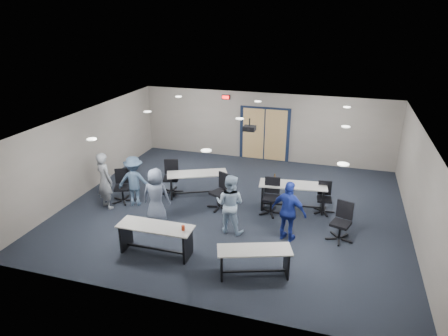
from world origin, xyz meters
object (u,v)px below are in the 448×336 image
(table_front_left, at_px, (156,234))
(chair_back_b, at_px, (220,192))
(table_back_right, at_px, (292,192))
(chair_loose_right, at_px, (341,222))
(person_plaid, at_px, (156,196))
(table_back_left, at_px, (197,180))
(chair_loose_left, at_px, (122,187))
(chair_back_d, at_px, (324,198))
(person_gray, at_px, (105,180))
(person_navy, at_px, (289,212))
(person_back, at_px, (134,181))
(table_front_right, at_px, (254,257))
(person_lightblue, at_px, (230,204))
(chair_back_a, at_px, (171,177))
(chair_back_c, at_px, (271,197))

(table_front_left, height_order, chair_back_b, chair_back_b)
(table_back_right, xyz_separation_m, chair_loose_right, (1.45, -1.43, -0.04))
(table_back_right, xyz_separation_m, person_plaid, (-3.57, -1.88, 0.24))
(table_back_left, xyz_separation_m, chair_loose_left, (-2.09, -1.13, -0.01))
(chair_back_d, xyz_separation_m, person_gray, (-6.37, -1.55, 0.41))
(chair_loose_left, relative_size, chair_loose_right, 0.99)
(person_navy, relative_size, person_back, 1.04)
(table_front_right, distance_m, table_back_left, 4.51)
(chair_back_b, relative_size, person_lightblue, 0.66)
(chair_back_b, relative_size, person_navy, 0.66)
(chair_loose_left, bearing_deg, chair_back_b, -13.80)
(table_back_left, height_order, table_back_right, table_back_right)
(table_front_left, distance_m, person_navy, 3.40)
(person_plaid, bearing_deg, table_front_right, 146.34)
(chair_back_b, bearing_deg, chair_loose_left, -145.61)
(table_front_right, distance_m, person_lightblue, 2.05)
(person_back, bearing_deg, chair_back_a, -135.92)
(table_back_right, height_order, chair_back_d, table_back_right)
(chair_back_d, bearing_deg, table_back_right, 174.86)
(table_front_right, height_order, person_navy, person_navy)
(chair_loose_right, height_order, person_gray, person_gray)
(chair_back_c, height_order, chair_loose_right, chair_back_c)
(person_back, bearing_deg, chair_loose_left, -20.07)
(table_back_right, relative_size, chair_loose_left, 2.00)
(chair_back_b, bearing_deg, table_front_right, -33.47)
(chair_loose_right, distance_m, person_plaid, 5.05)
(chair_back_d, height_order, person_plaid, person_plaid)
(table_back_right, relative_size, chair_back_d, 2.19)
(chair_back_b, height_order, person_plaid, person_plaid)
(chair_back_d, xyz_separation_m, person_lightblue, (-2.38, -1.85, 0.35))
(chair_back_d, xyz_separation_m, person_back, (-5.62, -1.14, 0.32))
(table_back_left, bearing_deg, person_gray, -170.48)
(table_back_right, bearing_deg, person_lightblue, -135.08)
(table_front_left, distance_m, table_back_right, 4.42)
(chair_back_c, xyz_separation_m, chair_back_d, (1.50, 0.52, -0.07))
(table_front_left, distance_m, table_back_left, 3.45)
(table_front_right, xyz_separation_m, chair_back_b, (-1.74, 2.94, 0.08))
(table_front_right, bearing_deg, table_back_left, 107.61)
(table_back_left, xyz_separation_m, chair_back_c, (2.52, -0.57, 0.01))
(person_plaid, distance_m, person_back, 1.35)
(table_front_right, relative_size, chair_back_c, 1.63)
(chair_back_d, bearing_deg, person_lightblue, -149.16)
(chair_back_c, bearing_deg, person_gray, -172.59)
(table_back_left, height_order, chair_loose_left, chair_loose_left)
(chair_back_a, bearing_deg, table_front_left, -89.55)
(table_front_left, relative_size, chair_back_c, 1.75)
(table_back_right, xyz_separation_m, chair_back_b, (-2.10, -0.60, -0.01))
(table_front_left, xyz_separation_m, person_navy, (3.00, 1.56, 0.30))
(table_back_left, distance_m, person_gray, 2.87)
(table_front_right, relative_size, table_back_right, 0.85)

